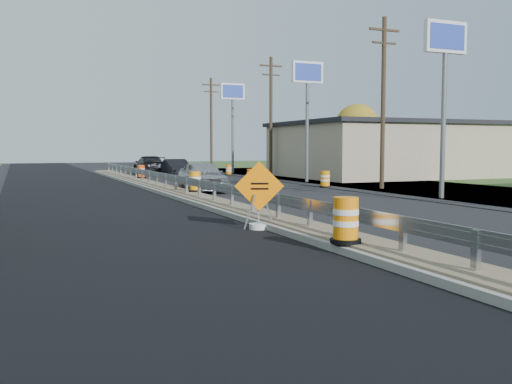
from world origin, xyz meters
name	(u,v)px	position (x,y,z in m)	size (l,w,h in m)	color
ground	(253,217)	(0.00, 0.00, 0.00)	(140.00, 140.00, 0.00)	black
milled_overlay	(83,197)	(-4.40, 10.00, 0.01)	(7.20, 120.00, 0.01)	black
median	(187,195)	(0.00, 8.00, 0.11)	(1.60, 55.00, 0.23)	gray
guardrail	(181,181)	(0.00, 9.00, 0.73)	(0.10, 46.15, 0.72)	silver
retail_building_near	(400,149)	(20.99, 20.00, 2.16)	(18.50, 12.50, 4.27)	tan
pylon_sign_south	(445,54)	(10.50, 3.00, 6.48)	(2.20, 0.30, 7.90)	slate
pylon_sign_mid	(307,83)	(10.50, 16.00, 6.48)	(2.20, 0.30, 7.90)	slate
pylon_sign_north	(233,100)	(10.50, 30.00, 6.48)	(2.20, 0.30, 7.90)	slate
utility_pole_smid	(383,100)	(11.50, 9.00, 4.93)	(1.90, 0.26, 9.40)	#473523
utility_pole_nmid	(271,114)	(11.50, 24.00, 4.93)	(1.90, 0.26, 9.40)	#473523
utility_pole_north	(211,122)	(11.50, 39.00, 4.93)	(1.90, 0.26, 9.40)	#473523
tree_far_yellow	(357,126)	(26.00, 34.00, 4.54)	(4.62, 4.62, 6.86)	#473523
caution_sign	(259,212)	(-0.90, -2.65, 0.49)	(1.34, 0.59, 1.94)	white
barrel_median_near	(346,221)	(-0.55, -6.70, 0.72)	(0.69, 0.69, 1.01)	black
barrel_median_mid	(195,182)	(0.55, 8.45, 0.69)	(0.65, 0.65, 0.95)	black
barrel_median_far	(141,172)	(0.55, 21.03, 0.65)	(0.60, 0.60, 0.88)	black
barrel_shoulder_near	(325,180)	(9.20, 11.28, 0.46)	(0.65, 0.65, 0.96)	black
barrel_shoulder_mid	(250,176)	(7.22, 17.85, 0.41)	(0.59, 0.59, 0.86)	black
barrel_shoulder_far	(229,170)	(9.00, 26.96, 0.41)	(0.59, 0.59, 0.86)	black
car_silver	(203,176)	(1.80, 11.25, 0.81)	(1.91, 4.74, 1.61)	#A7A6AB
car_dark_mid	(176,168)	(4.03, 24.95, 0.71)	(1.49, 4.29, 1.41)	black
car_dark_far	(149,165)	(3.16, 30.53, 0.79)	(2.21, 5.43, 1.58)	black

